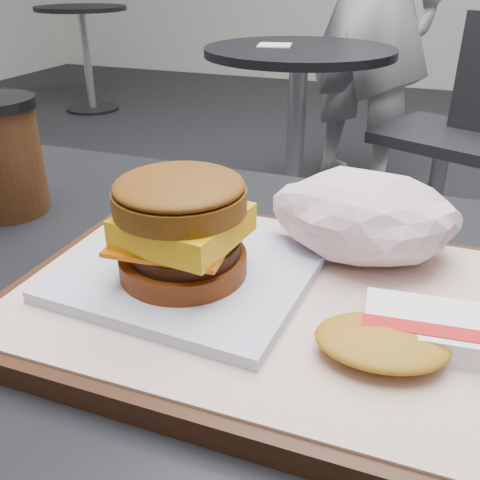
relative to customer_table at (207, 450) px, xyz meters
name	(u,v)px	position (x,y,z in m)	size (l,w,h in m)	color
customer_table	(207,450)	(0.00, 0.00, 0.00)	(0.80, 0.60, 0.77)	#A5A5AA
serving_tray	(258,301)	(0.05, -0.01, 0.20)	(0.38, 0.28, 0.02)	black
breakfast_sandwich	(184,238)	(-0.01, -0.01, 0.24)	(0.20, 0.18, 0.09)	white
hash_brown	(410,334)	(0.17, -0.04, 0.22)	(0.12, 0.10, 0.02)	white
crumpled_wrapper	(364,215)	(0.12, 0.09, 0.24)	(0.16, 0.12, 0.07)	white
coffee_cup	(0,153)	(-0.27, 0.08, 0.25)	(0.09, 0.09, 0.13)	#3C1F0E
neighbor_table	(297,102)	(-0.35, 1.65, -0.03)	(0.70, 0.70, 0.75)	black
napkin	(275,45)	(-0.45, 1.66, 0.17)	(0.12, 0.12, 0.00)	white
neighbor_chair	(468,124)	(0.27, 1.71, -0.07)	(0.65, 0.55, 0.88)	#959599
bg_table_mid	(84,34)	(-2.40, 3.20, -0.02)	(0.66, 0.66, 0.75)	black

